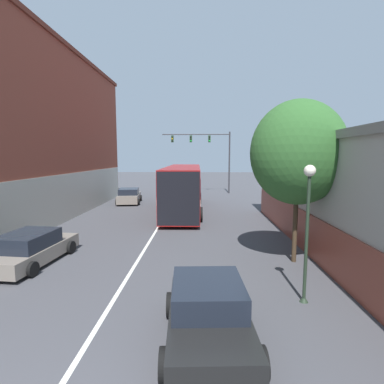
{
  "coord_description": "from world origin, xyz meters",
  "views": [
    {
      "loc": [
        2.69,
        -2.31,
        4.39
      ],
      "look_at": [
        2.0,
        18.92,
        1.84
      ],
      "focal_mm": 28.0,
      "sensor_mm": 36.0,
      "label": 1
    }
  ],
  "objects_px": {
    "bus": "(183,186)",
    "hatchback_foreground": "(208,314)",
    "parked_car_left_mid": "(129,196)",
    "traffic_signal_gantry": "(208,148)",
    "parked_car_left_near": "(31,249)",
    "street_lamp": "(308,220)",
    "street_tree_near": "(298,153)"
  },
  "relations": [
    {
      "from": "bus",
      "to": "parked_car_left_mid",
      "type": "relative_size",
      "value": 2.99
    },
    {
      "from": "bus",
      "to": "hatchback_foreground",
      "type": "bearing_deg",
      "value": -175.38
    },
    {
      "from": "bus",
      "to": "hatchback_foreground",
      "type": "xyz_separation_m",
      "value": [
        1.63,
        -17.03,
        -1.33
      ]
    },
    {
      "from": "hatchback_foreground",
      "to": "bus",
      "type": "bearing_deg",
      "value": 2.31
    },
    {
      "from": "parked_car_left_near",
      "to": "traffic_signal_gantry",
      "type": "relative_size",
      "value": 0.56
    },
    {
      "from": "hatchback_foreground",
      "to": "street_lamp",
      "type": "distance_m",
      "value": 4.02
    },
    {
      "from": "traffic_signal_gantry",
      "to": "street_lamp",
      "type": "distance_m",
      "value": 27.09
    },
    {
      "from": "hatchback_foreground",
      "to": "street_tree_near",
      "type": "distance_m",
      "value": 7.7
    },
    {
      "from": "street_lamp",
      "to": "street_tree_near",
      "type": "bearing_deg",
      "value": 77.84
    },
    {
      "from": "hatchback_foreground",
      "to": "street_lamp",
      "type": "height_order",
      "value": "street_lamp"
    },
    {
      "from": "parked_car_left_near",
      "to": "street_lamp",
      "type": "height_order",
      "value": "street_lamp"
    },
    {
      "from": "parked_car_left_near",
      "to": "parked_car_left_mid",
      "type": "bearing_deg",
      "value": 4.67
    },
    {
      "from": "parked_car_left_near",
      "to": "parked_car_left_mid",
      "type": "distance_m",
      "value": 15.99
    },
    {
      "from": "street_lamp",
      "to": "street_tree_near",
      "type": "distance_m",
      "value": 4.12
    },
    {
      "from": "parked_car_left_near",
      "to": "street_lamp",
      "type": "bearing_deg",
      "value": -100.91
    },
    {
      "from": "traffic_signal_gantry",
      "to": "parked_car_left_near",
      "type": "bearing_deg",
      "value": -107.87
    },
    {
      "from": "parked_car_left_near",
      "to": "street_tree_near",
      "type": "bearing_deg",
      "value": -81.58
    },
    {
      "from": "parked_car_left_near",
      "to": "parked_car_left_mid",
      "type": "height_order",
      "value": "parked_car_left_mid"
    },
    {
      "from": "hatchback_foreground",
      "to": "street_lamp",
      "type": "xyz_separation_m",
      "value": [
        2.94,
        2.02,
        1.86
      ]
    },
    {
      "from": "bus",
      "to": "hatchback_foreground",
      "type": "height_order",
      "value": "bus"
    },
    {
      "from": "traffic_signal_gantry",
      "to": "street_tree_near",
      "type": "xyz_separation_m",
      "value": [
        3.14,
        -23.31,
        -0.82
      ]
    },
    {
      "from": "hatchback_foreground",
      "to": "street_tree_near",
      "type": "xyz_separation_m",
      "value": [
        3.7,
        5.54,
        3.85
      ]
    },
    {
      "from": "traffic_signal_gantry",
      "to": "street_tree_near",
      "type": "distance_m",
      "value": 23.54
    },
    {
      "from": "parked_car_left_near",
      "to": "traffic_signal_gantry",
      "type": "bearing_deg",
      "value": -12.58
    },
    {
      "from": "bus",
      "to": "parked_car_left_near",
      "type": "height_order",
      "value": "bus"
    },
    {
      "from": "parked_car_left_mid",
      "to": "traffic_signal_gantry",
      "type": "height_order",
      "value": "traffic_signal_gantry"
    },
    {
      "from": "street_tree_near",
      "to": "bus",
      "type": "bearing_deg",
      "value": 114.88
    },
    {
      "from": "bus",
      "to": "parked_car_left_mid",
      "type": "height_order",
      "value": "bus"
    },
    {
      "from": "hatchback_foreground",
      "to": "street_tree_near",
      "type": "bearing_deg",
      "value": -36.9
    },
    {
      "from": "parked_car_left_mid",
      "to": "bus",
      "type": "bearing_deg",
      "value": -133.46
    },
    {
      "from": "bus",
      "to": "parked_car_left_near",
      "type": "xyz_separation_m",
      "value": [
        -5.52,
        -12.09,
        -1.38
      ]
    },
    {
      "from": "parked_car_left_mid",
      "to": "street_tree_near",
      "type": "distance_m",
      "value": 19.13
    }
  ]
}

